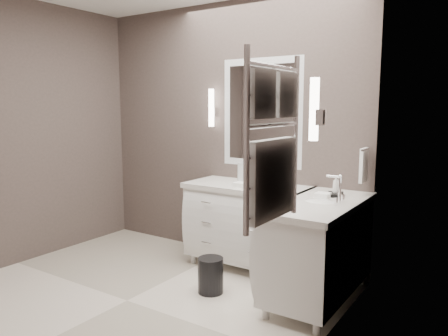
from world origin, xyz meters
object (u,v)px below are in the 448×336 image
Objects in this scene: towel_ladder at (272,150)px; waste_bin at (211,275)px; vanity_right at (319,244)px; vanity_back at (248,220)px.

towel_ladder reaches higher than waste_bin.
waste_bin is (-0.83, -0.37, -0.33)m from vanity_right.
towel_ladder is at bearing -55.90° from vanity_back.
vanity_right is at bearing 99.84° from towel_ladder.
vanity_back is 2.16m from towel_ladder.
waste_bin is at bearing -86.69° from vanity_back.
towel_ladder is at bearing -80.16° from vanity_right.
vanity_right is 0.97m from waste_bin.
towel_ladder is at bearing -41.12° from waste_bin.
vanity_back is at bearing 159.62° from vanity_right.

